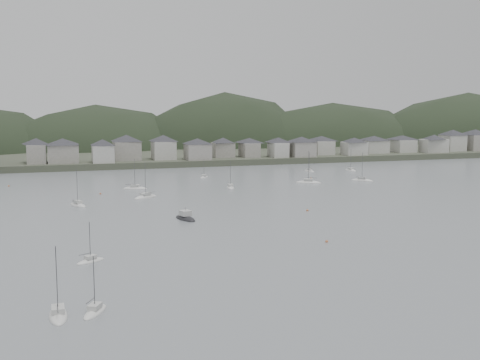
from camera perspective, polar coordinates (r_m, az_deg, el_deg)
name	(u,v)px	position (r m, az deg, el deg)	size (l,w,h in m)	color
ground	(348,254)	(125.28, 10.25, -6.97)	(900.00, 900.00, 0.00)	slate
far_shore_land	(144,146)	(407.53, -9.18, 3.19)	(900.00, 250.00, 3.00)	#383D2D
forested_ridge	(157,169)	(384.20, -7.89, 1.05)	(851.55, 103.94, 102.57)	black
waterfront_town	(272,145)	(310.71, 3.02, 3.31)	(451.48, 28.46, 12.92)	gray
moored_fleet	(216,203)	(184.14, -2.33, -2.18)	(219.85, 165.87, 13.27)	silver
motor_launch_far	(185,218)	(159.72, -5.23, -3.66)	(5.63, 9.73, 4.17)	black
mooring_buoys	(231,202)	(184.90, -0.90, -2.15)	(175.98, 116.62, 0.70)	#B8673D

